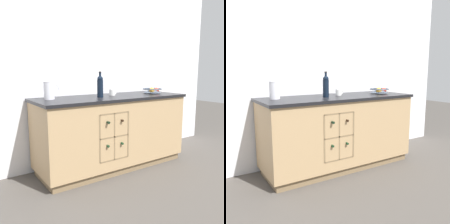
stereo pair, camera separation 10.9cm
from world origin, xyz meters
The scene contains 7 objects.
ground_plane centered at (0.00, 0.00, 0.00)m, with size 14.00×14.00×0.00m, color #4C4742.
back_wall centered at (0.00, 0.41, 1.27)m, with size 4.40×0.06×2.55m, color white.
kitchen_island centered at (0.00, 0.00, 0.47)m, with size 1.99×0.73×0.94m.
fruit_bowl centered at (0.68, -0.02, 0.98)m, with size 0.27×0.27×0.08m.
white_pitcher centered at (-0.78, 0.12, 1.04)m, with size 0.19×0.12×0.21m.
ceramic_mug centered at (0.05, 0.07, 0.98)m, with size 0.11×0.08×0.08m.
standing_wine_bottle centered at (-0.19, -0.02, 1.08)m, with size 0.08×0.08×0.31m.
Camera 2 is at (-1.69, -2.68, 1.28)m, focal length 40.00 mm.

